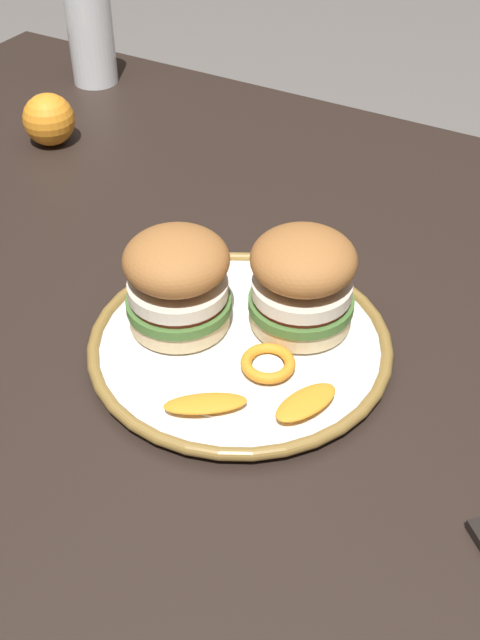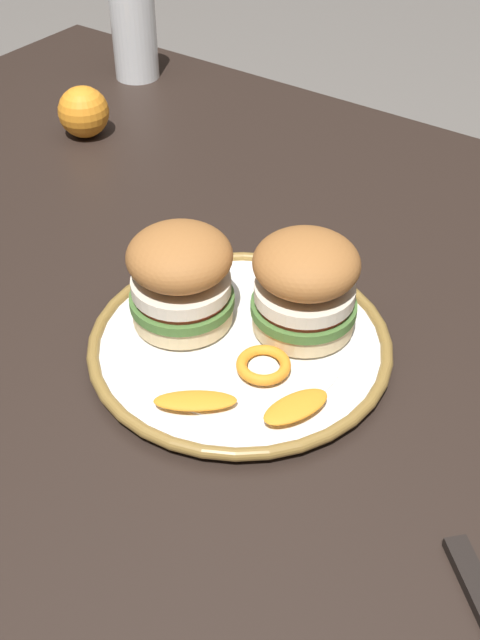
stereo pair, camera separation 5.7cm
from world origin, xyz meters
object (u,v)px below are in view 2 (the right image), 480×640
(whole_orange, at_px, (84,112))
(dinner_plate, at_px, (240,344))
(sandwich_half_right, at_px, (305,283))
(dining_table, at_px, (212,375))
(sandwich_half_left, at_px, (181,276))
(drinking_glass, at_px, (135,39))

(whole_orange, bearing_deg, dinner_plate, -29.24)
(sandwich_half_right, bearing_deg, dining_table, -167.13)
(dining_table, height_order, sandwich_half_left, sandwich_half_left)
(dinner_plate, height_order, sandwich_half_left, sandwich_half_left)
(sandwich_half_left, bearing_deg, drinking_glass, 135.03)
(dining_table, distance_m, dinner_plate, 0.12)
(sandwich_half_left, bearing_deg, sandwich_half_right, 29.84)
(sandwich_half_left, distance_m, sandwich_half_right, 0.12)
(sandwich_half_right, distance_m, drinking_glass, 0.68)
(dining_table, xyz_separation_m, sandwich_half_right, (0.10, 0.02, 0.16))
(dinner_plate, relative_size, sandwich_half_left, 2.14)
(sandwich_half_right, xyz_separation_m, whole_orange, (-0.48, 0.20, -0.03))
(sandwich_half_left, distance_m, drinking_glass, 0.64)
(dining_table, xyz_separation_m, sandwich_half_left, (-0.01, -0.04, 0.16))
(dinner_plate, xyz_separation_m, sandwich_half_left, (-0.06, -0.01, 0.06))
(whole_orange, bearing_deg, dining_table, -29.60)
(dinner_plate, xyz_separation_m, sandwich_half_right, (0.04, 0.05, 0.06))
(drinking_glass, bearing_deg, sandwich_half_left, -44.97)
(sandwich_half_left, bearing_deg, whole_orange, 145.98)
(drinking_glass, relative_size, whole_orange, 1.98)
(dinner_plate, bearing_deg, drinking_glass, 139.29)
(dining_table, bearing_deg, whole_orange, 150.40)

